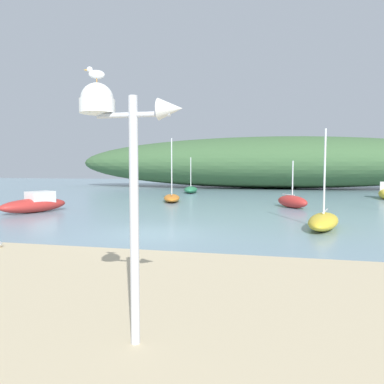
{
  "coord_description": "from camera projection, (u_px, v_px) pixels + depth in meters",
  "views": [
    {
      "loc": [
        4.55,
        -13.21,
        2.56
      ],
      "look_at": [
        1.12,
        2.14,
        1.47
      ],
      "focal_mm": 34.13,
      "sensor_mm": 36.0,
      "label": 1
    }
  ],
  "objects": [
    {
      "name": "sailboat_near_shore",
      "position": [
        292.0,
        201.0,
        22.81
      ],
      "size": [
        2.27,
        2.61,
        2.94
      ],
      "color": "#B72D28",
      "rests_on": "ground"
    },
    {
      "name": "seagull_on_radar",
      "position": [
        96.0,
        74.0,
        4.74
      ],
      "size": [
        0.27,
        0.16,
        0.2
      ],
      "color": "orange",
      "rests_on": "mast_structure"
    },
    {
      "name": "distant_hill",
      "position": [
        269.0,
        162.0,
        44.04
      ],
      "size": [
        48.41,
        11.97,
        6.18
      ],
      "primitive_type": "ellipsoid",
      "color": "#3D6038",
      "rests_on": "ground"
    },
    {
      "name": "motorboat_off_point",
      "position": [
        35.0,
        204.0,
        20.56
      ],
      "size": [
        2.73,
        4.08,
        1.17
      ],
      "color": "#B72D28",
      "rests_on": "ground"
    },
    {
      "name": "mast_structure",
      "position": [
        116.0,
        133.0,
        4.74
      ],
      "size": [
        1.38,
        0.46,
        3.45
      ],
      "color": "silver",
      "rests_on": "beach_sand"
    },
    {
      "name": "sailboat_by_sandbar",
      "position": [
        323.0,
        221.0,
        15.03
      ],
      "size": [
        1.92,
        3.65,
        4.12
      ],
      "color": "gold",
      "rests_on": "ground"
    },
    {
      "name": "seagull_near_waterline",
      "position": [
        0.0,
        244.0,
        10.64
      ],
      "size": [
        0.17,
        0.28,
        0.21
      ],
      "color": "orange",
      "rests_on": "beach_sand"
    },
    {
      "name": "sailboat_far_right",
      "position": [
        172.0,
        198.0,
        26.94
      ],
      "size": [
        2.11,
        3.94,
        4.66
      ],
      "color": "orange",
      "rests_on": "ground"
    },
    {
      "name": "sailboat_outer_mooring",
      "position": [
        191.0,
        190.0,
        35.97
      ],
      "size": [
        1.78,
        3.71,
        3.5
      ],
      "color": "#287A4C",
      "rests_on": "ground"
    },
    {
      "name": "ground_plane",
      "position": [
        152.0,
        233.0,
        14.03
      ],
      "size": [
        120.0,
        120.0,
        0.0
      ],
      "primitive_type": "plane",
      "color": "#7A99A8"
    }
  ]
}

